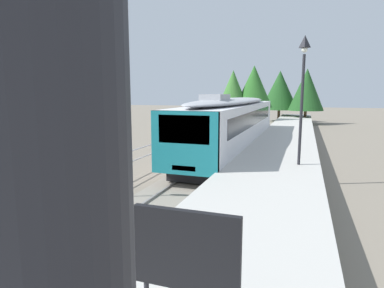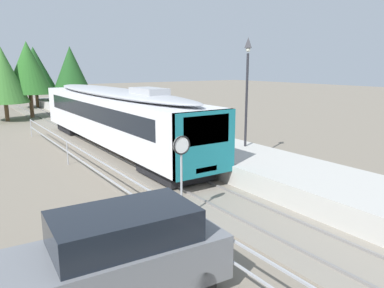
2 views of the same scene
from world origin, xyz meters
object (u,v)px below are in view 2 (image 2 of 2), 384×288
(commuter_train, at_px, (114,114))
(parked_suv_grey, at_px, (119,256))
(platform_lamp_mid_platform, at_px, (247,72))
(speed_limit_sign, at_px, (182,157))

(commuter_train, relative_size, parked_suv_grey, 3.98)
(platform_lamp_mid_platform, bearing_deg, commuter_train, 122.78)
(speed_limit_sign, height_order, parked_suv_grey, speed_limit_sign)
(commuter_train, xyz_separation_m, speed_limit_sign, (-2.19, -10.91, -0.02))
(platform_lamp_mid_platform, distance_m, speed_limit_sign, 8.14)
(parked_suv_grey, bearing_deg, platform_lamp_mid_platform, 35.66)
(commuter_train, xyz_separation_m, platform_lamp_mid_platform, (4.30, -6.69, 2.48))
(speed_limit_sign, bearing_deg, parked_suv_grey, -139.74)
(platform_lamp_mid_platform, height_order, parked_suv_grey, platform_lamp_mid_platform)
(speed_limit_sign, xyz_separation_m, parked_suv_grey, (-3.35, -2.84, -1.06))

